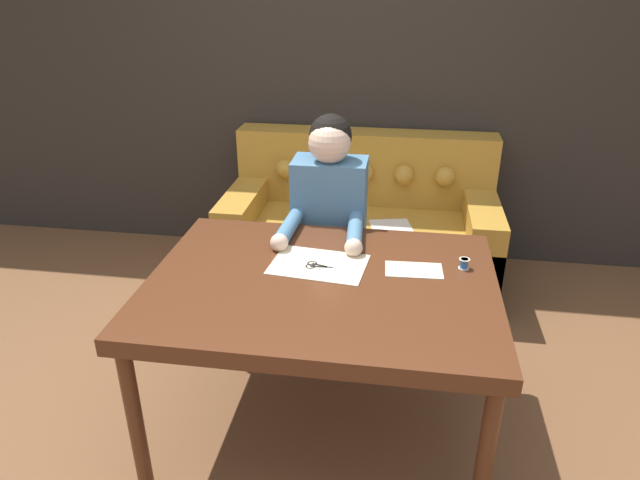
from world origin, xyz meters
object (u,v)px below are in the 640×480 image
object	(u,v)px
person	(329,235)
thread_spool	(464,264)
dining_table	(322,294)
couch	(360,231)
scissors	(321,267)

from	to	relation	value
person	thread_spool	xyz separation A→B (m)	(0.63, -0.48, 0.14)
dining_table	couch	size ratio (longest dim) A/B	0.82
couch	person	world-z (taller)	person
person	scissors	xyz separation A→B (m)	(0.04, -0.56, 0.12)
couch	thread_spool	distance (m)	1.42
scissors	couch	bearing A→B (deg)	87.32
couch	person	bearing A→B (deg)	-97.86
thread_spool	scissors	bearing A→B (deg)	-172.51
dining_table	couch	world-z (taller)	couch
person	thread_spool	world-z (taller)	person
dining_table	thread_spool	xyz separation A→B (m)	(0.57, 0.18, 0.09)
couch	person	size ratio (longest dim) A/B	1.35
couch	scissors	world-z (taller)	couch
scissors	thread_spool	bearing A→B (deg)	7.49
person	couch	bearing A→B (deg)	82.14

